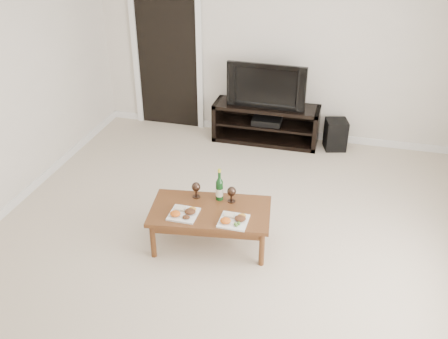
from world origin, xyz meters
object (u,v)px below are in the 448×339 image
television (268,84)px  coffee_table (211,227)px  subwoofer (336,135)px  media_console (266,123)px

television → coffee_table: television is taller
coffee_table → television: bearing=87.6°
television → subwoofer: bearing=2.6°
television → coffee_table: size_ratio=0.91×
media_console → coffee_table: bearing=-92.4°
television → subwoofer: television is taller
subwoofer → coffee_table: size_ratio=0.36×
media_console → subwoofer: media_console is taller
subwoofer → coffee_table: 2.72m
media_console → television: television is taller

